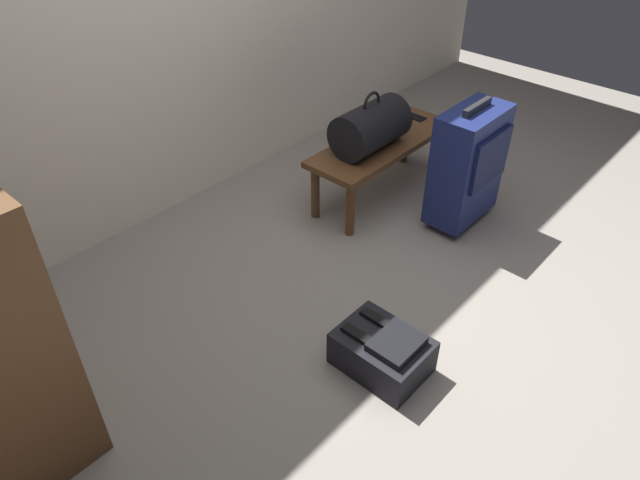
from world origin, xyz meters
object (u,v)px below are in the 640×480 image
Objects in this scene: duffel_bag_black at (370,127)px; backpack_dark at (383,351)px; suitcase_upright_navy at (468,164)px; bench at (382,149)px; cell_phone at (414,117)px.

backpack_dark is at bearing -138.57° from duffel_bag_black.
suitcase_upright_navy is at bearing -67.58° from duffel_bag_black.
suitcase_upright_navy is at bearing 15.79° from backpack_dark.
suitcase_upright_navy is 1.90× the size of backpack_dark.
suitcase_upright_navy reaches higher than bench.
duffel_bag_black is (-0.13, 0.00, 0.19)m from bench.
cell_phone reaches higher than bench.
suitcase_upright_navy is (-0.29, -0.56, -0.00)m from cell_phone.
bench is 6.94× the size of cell_phone.
duffel_bag_black is at bearing 112.42° from suitcase_upright_navy.
duffel_bag_black is 1.34m from backpack_dark.
duffel_bag_black is 0.57m from suitcase_upright_navy.
duffel_bag_black is at bearing -175.34° from cell_phone.
suitcase_upright_navy is (0.09, -0.51, 0.06)m from bench.
bench is 0.39m from cell_phone.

